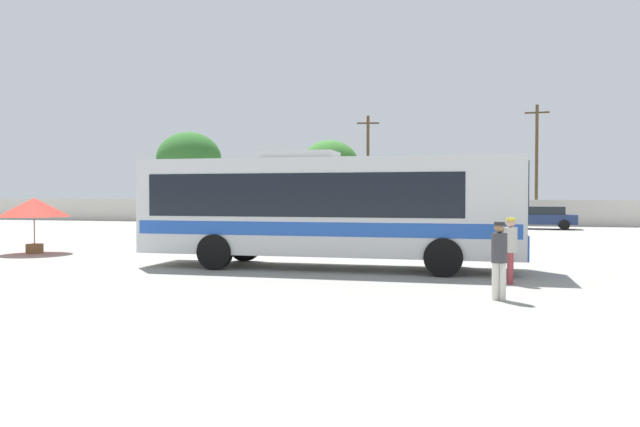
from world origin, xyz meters
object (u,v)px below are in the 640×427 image
parked_car_third_red (421,216)px  utility_pole_near (368,167)px  roadside_tree_left (189,159)px  attendant_by_bus_door (510,246)px  parked_car_leftmost_maroon (265,215)px  coach_bus_silver_blue (323,206)px  parked_car_rightmost_dark_blue (543,217)px  vendor_umbrella_near_gate_red (34,208)px  roadside_tree_midleft (330,165)px  passenger_waiting_on_apron (499,256)px  utility_pole_far (537,162)px  parked_car_second_dark_blue (340,215)px

parked_car_third_red → utility_pole_near: 10.24m
parked_car_third_red → roadside_tree_left: size_ratio=0.56×
attendant_by_bus_door → parked_car_leftmost_maroon: (-16.21, 26.92, -0.17)m
coach_bus_silver_blue → attendant_by_bus_door: size_ratio=6.97×
parked_car_leftmost_maroon → parked_car_rightmost_dark_blue: 19.15m
vendor_umbrella_near_gate_red → roadside_tree_left: 30.42m
roadside_tree_midleft → parked_car_rightmost_dark_blue: bearing=-28.7°
coach_bus_silver_blue → attendant_by_bus_door: coach_bus_silver_blue is taller
passenger_waiting_on_apron → roadside_tree_midleft: 40.46m
vendor_umbrella_near_gate_red → roadside_tree_left: roadside_tree_left is taller
passenger_waiting_on_apron → vendor_umbrella_near_gate_red: vendor_umbrella_near_gate_red is taller
vendor_umbrella_near_gate_red → parked_car_rightmost_dark_blue: bearing=48.8°
vendor_umbrella_near_gate_red → utility_pole_far: 36.72m
attendant_by_bus_door → parked_car_rightmost_dark_blue: size_ratio=0.38×
passenger_waiting_on_apron → roadside_tree_left: 43.49m
vendor_umbrella_near_gate_red → parked_car_third_red: (12.10, 22.16, -0.92)m
parked_car_third_red → utility_pole_far: utility_pole_far is taller
utility_pole_near → roadside_tree_midleft: utility_pole_near is taller
utility_pole_far → parked_car_second_dark_blue: bearing=-147.1°
coach_bus_silver_blue → utility_pole_far: bearing=75.5°
parked_car_rightmost_dark_blue → roadside_tree_left: 29.27m
vendor_umbrella_near_gate_red → coach_bus_silver_blue: bearing=-8.2°
attendant_by_bus_door → roadside_tree_left: roadside_tree_left is taller
vendor_umbrella_near_gate_red → roadside_tree_midleft: bearing=83.8°
coach_bus_silver_blue → vendor_umbrella_near_gate_red: coach_bus_silver_blue is taller
vendor_umbrella_near_gate_red → utility_pole_far: bearing=56.8°
parked_car_leftmost_maroon → parked_car_third_red: 11.41m
attendant_by_bus_door → vendor_umbrella_near_gate_red: bearing=167.4°
vendor_umbrella_near_gate_red → roadside_tree_midleft: size_ratio=0.37×
coach_bus_silver_blue → utility_pole_near: 32.36m
coach_bus_silver_blue → parked_car_second_dark_blue: coach_bus_silver_blue is taller
parked_car_leftmost_maroon → roadside_tree_midleft: size_ratio=0.65×
coach_bus_silver_blue → parked_car_rightmost_dark_blue: 25.80m
utility_pole_far → attendant_by_bus_door: bearing=-95.1°
passenger_waiting_on_apron → parked_car_rightmost_dark_blue: (3.25, 29.03, -0.15)m
parked_car_third_red → parked_car_rightmost_dark_blue: parked_car_third_red is taller
attendant_by_bus_door → passenger_waiting_on_apron: (-0.31, -2.52, 0.00)m
passenger_waiting_on_apron → utility_pole_far: size_ratio=0.18×
roadside_tree_midleft → parked_car_leftmost_maroon: bearing=-107.4°
parked_car_leftmost_maroon → utility_pole_near: (6.28, 7.09, 3.74)m
attendant_by_bus_door → utility_pole_far: bearing=84.9°
vendor_umbrella_near_gate_red → utility_pole_far: (20.02, 30.63, 3.02)m
vendor_umbrella_near_gate_red → parked_car_rightmost_dark_blue: 30.22m
attendant_by_bus_door → parked_car_rightmost_dark_blue: bearing=83.7°
coach_bus_silver_blue → parked_car_leftmost_maroon: (-10.91, 24.83, -1.11)m
coach_bus_silver_blue → parked_car_third_red: bearing=88.9°
passenger_waiting_on_apron → parked_car_third_red: 28.81m
coach_bus_silver_blue → parked_car_rightmost_dark_blue: size_ratio=2.65×
roadside_tree_midleft → parked_car_second_dark_blue: bearing=-72.0°
attendant_by_bus_door → parked_car_second_dark_blue: (-10.33, 25.74, -0.14)m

